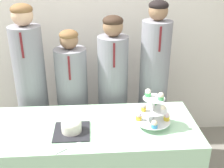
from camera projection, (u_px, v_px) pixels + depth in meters
The scene contains 9 objects.
wall_back at pixel (87, 21), 2.91m from camera, with size 9.00×0.06×2.70m.
table at pixel (90, 164), 2.34m from camera, with size 1.70×0.68×0.76m.
round_cake at pixel (71, 126), 2.08m from camera, with size 0.27×0.27×0.11m.
cake_knife at pixel (67, 148), 1.92m from camera, with size 0.24×0.19×0.01m.
cupcake_stand at pixel (153, 111), 2.13m from camera, with size 0.27×0.27×0.30m.
student_0 at pixel (32, 93), 2.67m from camera, with size 0.29×0.29×1.61m.
student_1 at pixel (73, 103), 2.75m from camera, with size 0.30×0.30×1.38m.
student_2 at pixel (113, 96), 2.75m from camera, with size 0.28×0.29×1.50m.
student_3 at pixel (153, 89), 2.75m from camera, with size 0.28×0.28×1.62m.
Camera 1 is at (0.06, -1.52, 1.95)m, focal length 45.00 mm.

